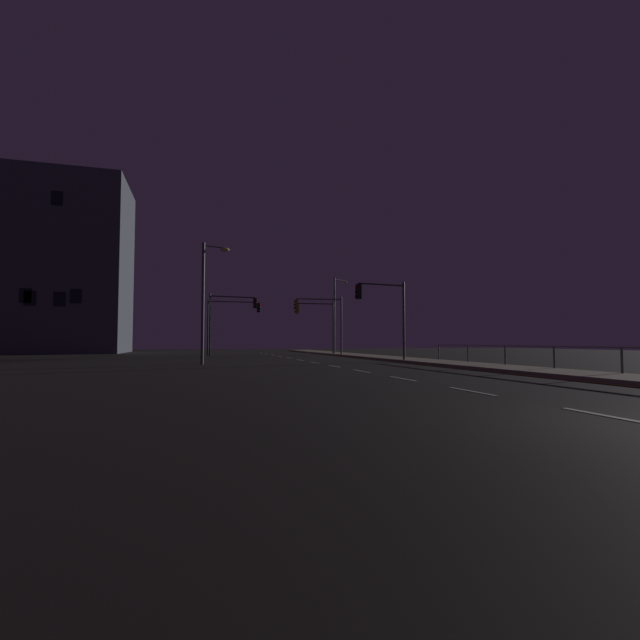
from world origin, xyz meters
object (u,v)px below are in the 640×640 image
object	(u,v)px
traffic_light_overhead_east	(232,315)
traffic_light_far_center	(316,317)
street_lamp_mid_block	(207,291)
traffic_light_far_right	(231,312)
street_lamp_corner	(336,308)
traffic_light_mid_right	(321,313)
traffic_light_near_right	(383,304)
building_distant	(52,266)

from	to	relation	value
traffic_light_overhead_east	traffic_light_far_center	bearing A→B (deg)	-15.82
street_lamp_mid_block	traffic_light_overhead_east	bearing A→B (deg)	81.45
traffic_light_far_right	traffic_light_overhead_east	size ratio (longest dim) A/B	1.04
street_lamp_corner	street_lamp_mid_block	bearing A→B (deg)	-126.46
traffic_light_far_right	traffic_light_far_center	world-z (taller)	traffic_light_far_right
traffic_light_far_center	traffic_light_mid_right	bearing A→B (deg)	-96.65
traffic_light_near_right	street_lamp_mid_block	distance (m)	10.90
traffic_light_overhead_east	traffic_light_mid_right	bearing A→B (deg)	-32.62
street_lamp_corner	traffic_light_far_center	bearing A→B (deg)	-133.09
traffic_light_far_right	traffic_light_overhead_east	distance (m)	2.47
traffic_light_far_right	building_distant	world-z (taller)	building_distant
traffic_light_overhead_east	building_distant	bearing A→B (deg)	147.39
traffic_light_near_right	traffic_light_overhead_east	world-z (taller)	traffic_light_overhead_east
street_lamp_mid_block	building_distant	world-z (taller)	building_distant
street_lamp_corner	building_distant	bearing A→B (deg)	159.69
street_lamp_mid_block	building_distant	bearing A→B (deg)	119.17
traffic_light_far_center	street_lamp_corner	size ratio (longest dim) A/B	0.64
traffic_light_overhead_east	building_distant	world-z (taller)	building_distant
traffic_light_near_right	street_lamp_mid_block	xyz separation A→B (m)	(-10.89, 0.23, 0.51)
traffic_light_far_center	building_distant	xyz separation A→B (m)	(-27.49, 14.72, 6.22)
traffic_light_overhead_east	street_lamp_mid_block	xyz separation A→B (m)	(-2.65, -17.65, 0.28)
traffic_light_far_right	traffic_light_overhead_east	world-z (taller)	traffic_light_far_right
traffic_light_far_right	building_distant	distance (m)	25.00
traffic_light_far_center	traffic_light_mid_right	size ratio (longest dim) A/B	0.96
traffic_light_far_center	traffic_light_overhead_east	size ratio (longest dim) A/B	0.94
traffic_light_mid_right	street_lamp_mid_block	bearing A→B (deg)	-129.26
traffic_light_far_right	traffic_light_far_center	bearing A→B (deg)	1.21
traffic_light_overhead_east	traffic_light_far_right	bearing A→B (deg)	-96.30
traffic_light_far_center	street_lamp_mid_block	bearing A→B (deg)	-124.82
traffic_light_far_center	building_distant	bearing A→B (deg)	151.83
street_lamp_corner	traffic_light_overhead_east	bearing A→B (deg)	-174.40
traffic_light_near_right	traffic_light_mid_right	bearing A→B (deg)	92.24
traffic_light_far_right	traffic_light_mid_right	size ratio (longest dim) A/B	1.07
traffic_light_overhead_east	traffic_light_near_right	bearing A→B (deg)	-65.27
street_lamp_mid_block	traffic_light_far_center	bearing A→B (deg)	55.18
traffic_light_far_center	street_lamp_mid_block	size ratio (longest dim) A/B	0.73
street_lamp_mid_block	traffic_light_near_right	bearing A→B (deg)	-1.22
building_distant	traffic_light_far_center	bearing A→B (deg)	-28.17
building_distant	traffic_light_overhead_east	bearing A→B (deg)	-32.61
traffic_light_near_right	traffic_light_far_center	bearing A→B (deg)	90.72
traffic_light_near_right	building_distant	size ratio (longest dim) A/B	0.25
building_distant	traffic_light_near_right	bearing A→B (deg)	-47.60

